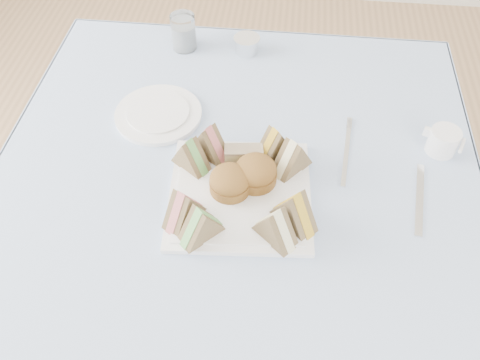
# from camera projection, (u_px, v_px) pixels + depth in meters

# --- Properties ---
(floor) EXTENTS (4.00, 4.00, 0.00)m
(floor) POSITION_uv_depth(u_px,v_px,m) (237.00, 322.00, 1.63)
(floor) COLOR #9E7751
(floor) RESTS_ON ground
(table) EXTENTS (0.90, 0.90, 0.74)m
(table) POSITION_uv_depth(u_px,v_px,m) (237.00, 263.00, 1.35)
(table) COLOR brown
(table) RESTS_ON floor
(tablecloth) EXTENTS (1.02, 1.02, 0.01)m
(tablecloth) POSITION_uv_depth(u_px,v_px,m) (236.00, 170.00, 1.06)
(tablecloth) COLOR #B4C9F7
(tablecloth) RESTS_ON table
(serving_plate) EXTENTS (0.30, 0.30, 0.01)m
(serving_plate) POSITION_uv_depth(u_px,v_px,m) (240.00, 194.00, 1.01)
(serving_plate) COLOR white
(serving_plate) RESTS_ON tablecloth
(sandwich_fl_a) EXTENTS (0.08, 0.10, 0.08)m
(sandwich_fl_a) POSITION_uv_depth(u_px,v_px,m) (183.00, 206.00, 0.94)
(sandwich_fl_a) COLOR olive
(sandwich_fl_a) RESTS_ON serving_plate
(sandwich_fl_b) EXTENTS (0.09, 0.09, 0.08)m
(sandwich_fl_b) POSITION_uv_depth(u_px,v_px,m) (201.00, 223.00, 0.91)
(sandwich_fl_b) COLOR olive
(sandwich_fl_b) RESTS_ON serving_plate
(sandwich_fr_a) EXTENTS (0.10, 0.10, 0.08)m
(sandwich_fr_a) POSITION_uv_depth(u_px,v_px,m) (295.00, 208.00, 0.93)
(sandwich_fr_a) COLOR olive
(sandwich_fr_a) RESTS_ON serving_plate
(sandwich_fr_b) EXTENTS (0.09, 0.09, 0.08)m
(sandwich_fr_b) POSITION_uv_depth(u_px,v_px,m) (276.00, 224.00, 0.91)
(sandwich_fr_b) COLOR olive
(sandwich_fr_b) RESTS_ON serving_plate
(sandwich_bl_a) EXTENTS (0.09, 0.08, 0.08)m
(sandwich_bl_a) POSITION_uv_depth(u_px,v_px,m) (190.00, 153.00, 1.02)
(sandwich_bl_a) COLOR olive
(sandwich_bl_a) RESTS_ON serving_plate
(sandwich_bl_b) EXTENTS (0.10, 0.08, 0.08)m
(sandwich_bl_b) POSITION_uv_depth(u_px,v_px,m) (209.00, 141.00, 1.05)
(sandwich_bl_b) COLOR olive
(sandwich_bl_b) RESTS_ON serving_plate
(sandwich_br_a) EXTENTS (0.09, 0.09, 0.08)m
(sandwich_br_a) POSITION_uv_depth(u_px,v_px,m) (292.00, 155.00, 1.02)
(sandwich_br_a) COLOR olive
(sandwich_br_a) RESTS_ON serving_plate
(sandwich_br_b) EXTENTS (0.09, 0.09, 0.08)m
(sandwich_br_b) POSITION_uv_depth(u_px,v_px,m) (274.00, 143.00, 1.04)
(sandwich_br_b) COLOR olive
(sandwich_br_b) RESTS_ON serving_plate
(scone_left) EXTENTS (0.10, 0.10, 0.05)m
(scone_left) POSITION_uv_depth(u_px,v_px,m) (230.00, 181.00, 0.99)
(scone_left) COLOR olive
(scone_left) RESTS_ON serving_plate
(scone_right) EXTENTS (0.12, 0.12, 0.06)m
(scone_right) POSITION_uv_depth(u_px,v_px,m) (256.00, 172.00, 1.00)
(scone_right) COLOR olive
(scone_right) RESTS_ON serving_plate
(pastry_slice) EXTENTS (0.08, 0.04, 0.04)m
(pastry_slice) POSITION_uv_depth(u_px,v_px,m) (244.00, 155.00, 1.05)
(pastry_slice) COLOR beige
(pastry_slice) RESTS_ON serving_plate
(side_plate) EXTENTS (0.24, 0.24, 0.01)m
(side_plate) POSITION_uv_depth(u_px,v_px,m) (158.00, 114.00, 1.16)
(side_plate) COLOR white
(side_plate) RESTS_ON tablecloth
(water_glass) EXTENTS (0.06, 0.06, 0.09)m
(water_glass) POSITION_uv_depth(u_px,v_px,m) (184.00, 32.00, 1.30)
(water_glass) COLOR white
(water_glass) RESTS_ON tablecloth
(tea_strainer) EXTENTS (0.08, 0.08, 0.04)m
(tea_strainer) POSITION_uv_depth(u_px,v_px,m) (247.00, 45.00, 1.31)
(tea_strainer) COLOR silver
(tea_strainer) RESTS_ON tablecloth
(knife) EXTENTS (0.04, 0.19, 0.00)m
(knife) POSITION_uv_depth(u_px,v_px,m) (419.00, 199.00, 1.01)
(knife) COLOR silver
(knife) RESTS_ON tablecloth
(fork) EXTENTS (0.03, 0.17, 0.00)m
(fork) POSITION_uv_depth(u_px,v_px,m) (346.00, 156.00, 1.08)
(fork) COLOR silver
(fork) RESTS_ON tablecloth
(creamer_jug) EXTENTS (0.08, 0.08, 0.06)m
(creamer_jug) POSITION_uv_depth(u_px,v_px,m) (443.00, 141.00, 1.08)
(creamer_jug) COLOR white
(creamer_jug) RESTS_ON tablecloth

